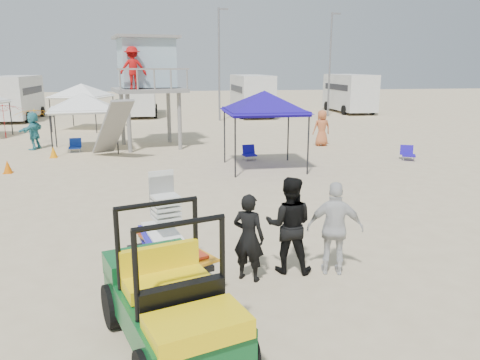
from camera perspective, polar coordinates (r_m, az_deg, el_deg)
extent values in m
plane|color=beige|center=(8.85, 0.04, -12.96)|extent=(140.00, 140.00, 0.00)
cube|color=#0C5223|center=(6.99, -8.41, -15.40)|extent=(2.08, 2.97, 0.47)
cube|color=yellow|center=(6.85, -8.49, -13.28)|extent=(1.40, 1.09, 0.26)
cube|color=black|center=(9.14, -8.73, -9.34)|extent=(1.63, 1.98, 0.11)
cylinder|color=black|center=(9.23, -11.80, -10.58)|extent=(0.31, 0.48, 0.45)
imported|color=black|center=(8.83, 1.05, -7.02)|extent=(0.74, 0.68, 1.70)
imported|color=black|center=(9.21, 6.00, -5.46)|extent=(1.11, 0.98, 1.92)
imported|color=silver|center=(9.25, 11.52, -5.82)|extent=(1.16, 0.73, 1.85)
cylinder|color=gray|center=(22.74, -14.01, 6.76)|extent=(0.20, 0.20, 2.74)
cube|color=gray|center=(23.76, -11.06, 10.73)|extent=(3.86, 3.86, 0.18)
cube|color=#95B1C0|center=(24.06, -11.18, 13.82)|extent=(2.90, 2.64, 2.30)
imported|color=#B20F0F|center=(22.67, -13.51, 13.13)|extent=(1.24, 0.71, 1.93)
cylinder|color=black|center=(16.94, -0.62, 4.14)|extent=(0.06, 0.06, 2.30)
pyramid|color=#1E0E98|center=(18.33, 3.00, 10.84)|extent=(2.93, 2.93, 0.80)
cube|color=#1E0E98|center=(18.39, 2.97, 8.35)|extent=(2.93, 2.93, 0.18)
cylinder|color=black|center=(22.57, -22.46, 5.14)|extent=(0.06, 0.06, 2.01)
pyramid|color=white|center=(23.52, -18.72, 10.07)|extent=(3.38, 3.38, 0.80)
cube|color=white|center=(23.58, -18.57, 8.13)|extent=(3.38, 3.38, 0.18)
cylinder|color=black|center=(30.56, -21.63, 7.34)|extent=(0.06, 0.06, 2.15)
pyramid|color=white|center=(31.60, -18.80, 11.07)|extent=(3.77, 3.77, 0.80)
cube|color=white|center=(31.64, -18.69, 9.63)|extent=(3.77, 3.77, 0.18)
imported|color=red|center=(29.55, -26.82, 6.44)|extent=(2.45, 2.48, 1.94)
imported|color=#F0A415|center=(26.55, -23.65, 6.02)|extent=(2.43, 2.46, 1.87)
cone|color=#DB6206|center=(19.83, -26.47, 1.45)|extent=(0.34, 0.34, 0.50)
cone|color=orange|center=(22.41, -21.80, 3.18)|extent=(0.34, 0.34, 0.50)
cube|color=navy|center=(23.47, -19.48, 3.74)|extent=(0.59, 0.55, 0.06)
cube|color=navy|center=(23.67, -19.42, 4.32)|extent=(0.55, 0.23, 0.44)
cylinder|color=#B2B2B7|center=(23.33, -20.07, 3.34)|extent=(0.03, 0.03, 0.20)
cube|color=#120D95|center=(20.29, 1.17, 3.07)|extent=(0.61, 0.58, 0.06)
cube|color=#120D95|center=(20.48, 1.05, 3.74)|extent=(0.56, 0.25, 0.44)
cylinder|color=#B2B2B7|center=(20.08, 0.66, 2.61)|extent=(0.03, 0.03, 0.20)
cube|color=#1F0FA9|center=(21.46, 19.88, 2.83)|extent=(0.71, 0.69, 0.06)
cube|color=#1F0FA9|center=(21.63, 19.62, 3.48)|extent=(0.56, 0.39, 0.44)
cylinder|color=#B2B2B7|center=(21.20, 19.60, 2.40)|extent=(0.03, 0.03, 0.20)
cube|color=silver|center=(39.34, -25.65, 9.17)|extent=(2.50, 6.80, 3.00)
cube|color=black|center=(39.32, -25.72, 9.82)|extent=(2.54, 5.44, 0.50)
cube|color=silver|center=(39.40, -12.19, 10.20)|extent=(2.50, 6.50, 3.00)
cube|color=black|center=(39.37, -12.23, 10.85)|extent=(2.54, 5.20, 0.50)
cylinder|color=black|center=(37.50, -14.14, 7.86)|extent=(0.25, 0.80, 0.80)
cube|color=silver|center=(38.56, 1.41, 10.43)|extent=(2.50, 7.00, 3.00)
cube|color=black|center=(38.54, 1.42, 11.10)|extent=(2.54, 5.60, 0.50)
cylinder|color=black|center=(36.25, 0.12, 8.08)|extent=(0.25, 0.80, 0.80)
cube|color=silver|center=(42.61, 13.19, 10.40)|extent=(2.50, 6.60, 3.00)
cube|color=black|center=(42.59, 13.22, 11.00)|extent=(2.54, 5.28, 0.50)
cylinder|color=black|center=(40.28, 12.58, 8.33)|extent=(0.25, 0.80, 0.80)
cylinder|color=slate|center=(35.06, -2.57, 13.77)|extent=(0.14, 0.14, 8.00)
cylinder|color=slate|center=(38.66, 10.89, 13.54)|extent=(0.14, 0.14, 8.00)
imported|color=#477752|center=(32.60, -14.61, 7.92)|extent=(0.93, 1.06, 1.84)
imported|color=#C26337|center=(24.24, 9.93, 6.27)|extent=(0.91, 0.61, 1.82)
imported|color=teal|center=(24.93, -23.86, 5.52)|extent=(1.06, 1.78, 1.83)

